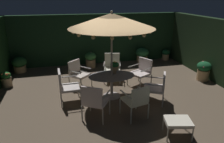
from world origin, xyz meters
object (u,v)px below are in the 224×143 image
(potted_plant_front_corner, at_px, (204,70))
(potted_plant_back_right, at_px, (166,54))
(centerpiece_planter, at_px, (115,66))
(potted_plant_back_center, at_px, (142,55))
(potted_plant_left_near, at_px, (6,79))
(potted_plant_right_far, at_px, (91,59))
(patio_chair_southeast, at_px, (78,72))
(patio_chair_west, at_px, (136,99))
(ottoman_footrest, at_px, (178,122))
(patio_chair_southwest, at_px, (94,100))
(patio_dining_table, at_px, (112,80))
(patio_chair_north, at_px, (157,86))
(patio_chair_east, at_px, (112,66))
(patio_umbrella, at_px, (112,21))
(patio_chair_northeast, at_px, (142,70))
(patio_chair_south, at_px, (66,85))
(potted_plant_back_left, at_px, (19,64))

(potted_plant_front_corner, relative_size, potted_plant_back_right, 1.40)
(centerpiece_planter, relative_size, potted_plant_back_right, 0.78)
(potted_plant_back_center, relative_size, potted_plant_left_near, 1.31)
(potted_plant_right_far, bearing_deg, patio_chair_southeast, -109.68)
(patio_chair_west, height_order, ottoman_footrest, patio_chair_west)
(patio_chair_southwest, xyz_separation_m, potted_plant_back_center, (3.01, 4.40, -0.20))
(patio_dining_table, relative_size, patio_chair_north, 1.62)
(potted_plant_right_far, bearing_deg, ottoman_footrest, -76.47)
(potted_plant_front_corner, bearing_deg, patio_chair_east, 165.99)
(patio_umbrella, xyz_separation_m, centerpiece_planter, (0.13, 0.15, -1.43))
(patio_chair_west, xyz_separation_m, potted_plant_left_near, (-3.81, 3.01, -0.27))
(patio_chair_northeast, bearing_deg, patio_chair_west, -114.56)
(patio_umbrella, relative_size, potted_plant_right_far, 3.89)
(patio_chair_south, bearing_deg, centerpiece_planter, 7.84)
(patio_chair_north, bearing_deg, potted_plant_back_right, 59.64)
(patio_chair_south, xyz_separation_m, potted_plant_back_center, (3.69, 3.26, -0.20))
(patio_chair_northeast, xyz_separation_m, patio_chair_south, (-2.68, -0.72, 0.03))
(patio_chair_north, height_order, potted_plant_right_far, patio_chair_north)
(patio_dining_table, relative_size, potted_plant_back_right, 2.80)
(patio_chair_west, bearing_deg, patio_chair_east, 89.77)
(patio_chair_northeast, height_order, potted_plant_back_left, patio_chair_northeast)
(patio_umbrella, height_order, potted_plant_left_near, patio_umbrella)
(patio_chair_northeast, relative_size, ottoman_footrest, 1.42)
(patio_chair_south, bearing_deg, patio_dining_table, 2.65)
(patio_chair_west, bearing_deg, patio_chair_south, 143.36)
(patio_umbrella, relative_size, centerpiece_planter, 6.64)
(patio_umbrella, relative_size, potted_plant_back_right, 5.15)
(patio_chair_west, relative_size, ottoman_footrest, 1.39)
(patio_umbrella, xyz_separation_m, patio_chair_southwest, (-0.74, -1.20, -1.82))
(patio_chair_northeast, bearing_deg, patio_dining_table, -152.57)
(centerpiece_planter, bearing_deg, potted_plant_back_left, 138.85)
(potted_plant_front_corner, bearing_deg, potted_plant_right_far, 148.25)
(patio_chair_north, xyz_separation_m, ottoman_footrest, (-0.23, -1.64, -0.16))
(patio_chair_northeast, xyz_separation_m, ottoman_footrest, (-0.24, -2.96, -0.19))
(patio_chair_southwest, height_order, potted_plant_left_near, patio_chair_southwest)
(patio_chair_east, xyz_separation_m, potted_plant_back_left, (-3.62, 1.74, -0.21))
(potted_plant_left_near, bearing_deg, patio_umbrella, -25.21)
(patio_umbrella, bearing_deg, patio_chair_west, -76.30)
(patio_chair_northeast, distance_m, potted_plant_front_corner, 2.48)
(patio_chair_east, bearing_deg, patio_umbrella, -103.99)
(patio_chair_east, xyz_separation_m, patio_chair_south, (-1.77, -1.45, 0.03))
(ottoman_footrest, bearing_deg, patio_chair_southeast, 120.89)
(patio_chair_west, height_order, potted_plant_back_left, patio_chair_west)
(centerpiece_planter, height_order, patio_chair_northeast, centerpiece_planter)
(patio_chair_south, xyz_separation_m, potted_plant_front_corner, (5.16, 0.61, -0.19))
(patio_umbrella, relative_size, patio_chair_southwest, 2.71)
(patio_chair_north, xyz_separation_m, potted_plant_front_corner, (2.49, 1.20, -0.12))
(patio_dining_table, bearing_deg, centerpiece_planter, 48.25)
(patio_chair_south, xyz_separation_m, patio_chair_southwest, (0.68, -1.14, -0.01))
(patio_chair_south, relative_size, potted_plant_back_center, 1.45)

